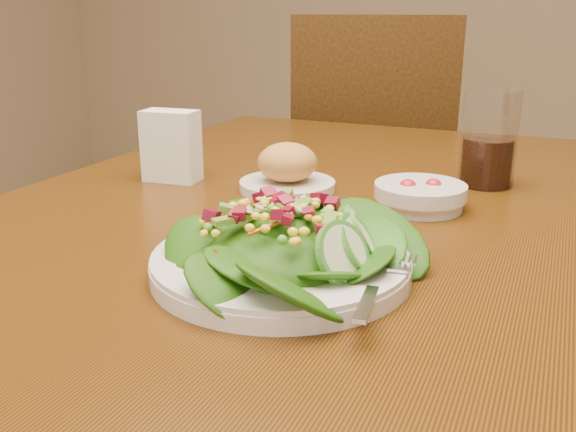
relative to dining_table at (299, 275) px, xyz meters
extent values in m
cube|color=#552D0D|center=(0.00, 0.00, 0.08)|extent=(0.90, 1.40, 0.04)
cylinder|color=#462A0E|center=(-0.39, 0.64, -0.29)|extent=(0.07, 0.07, 0.71)
cylinder|color=#462A0E|center=(0.39, 0.64, -0.29)|extent=(0.07, 0.07, 0.71)
cube|color=#462A0E|center=(-0.19, 1.07, -0.17)|extent=(0.55, 0.55, 0.04)
cylinder|color=#462A0E|center=(-0.03, 1.31, -0.42)|extent=(0.04, 0.04, 0.45)
cylinder|color=#462A0E|center=(-0.42, 1.22, -0.42)|extent=(0.04, 0.04, 0.45)
cylinder|color=#462A0E|center=(0.05, 0.92, -0.42)|extent=(0.04, 0.04, 0.45)
cylinder|color=#462A0E|center=(-0.34, 0.83, -0.42)|extent=(0.04, 0.04, 0.45)
cube|color=#462A0E|center=(-0.14, 0.85, 0.10)|extent=(0.44, 0.12, 0.51)
cylinder|color=silver|center=(0.07, -0.22, 0.11)|extent=(0.28, 0.28, 0.02)
ellipsoid|color=#123409|center=(0.07, -0.22, 0.14)|extent=(0.19, 0.19, 0.04)
cube|color=silver|center=(0.19, -0.25, 0.12)|extent=(0.05, 0.18, 0.01)
cylinder|color=silver|center=(-0.06, 0.09, 0.11)|extent=(0.15, 0.15, 0.01)
ellipsoid|color=tan|center=(-0.06, 0.09, 0.15)|extent=(0.09, 0.09, 0.06)
cylinder|color=silver|center=(0.16, 0.07, 0.12)|extent=(0.13, 0.13, 0.04)
sphere|color=red|center=(0.17, 0.08, 0.13)|extent=(0.03, 0.03, 0.03)
sphere|color=red|center=(0.14, 0.06, 0.13)|extent=(0.03, 0.03, 0.03)
cylinder|color=silver|center=(0.22, 0.24, 0.18)|extent=(0.09, 0.09, 0.15)
cylinder|color=black|center=(0.22, 0.24, 0.14)|extent=(0.08, 0.08, 0.08)
cube|color=white|center=(-0.25, 0.07, 0.16)|extent=(0.09, 0.06, 0.12)
cube|color=white|center=(-0.25, 0.07, 0.17)|extent=(0.08, 0.05, 0.10)
camera|label=1|loc=(0.33, -0.80, 0.38)|focal=40.00mm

